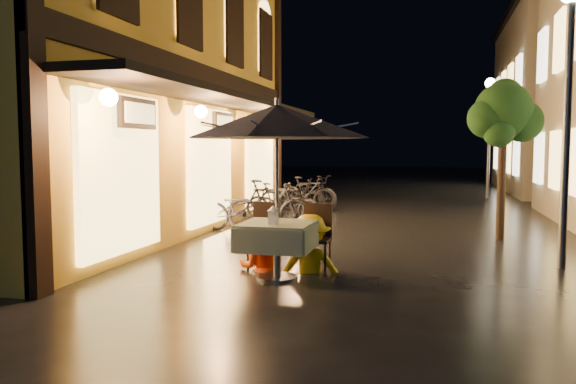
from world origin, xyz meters
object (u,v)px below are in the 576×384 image
(cafe_table, at_px, (277,236))
(bicycle_0, at_px, (241,210))
(patio_umbrella, at_px, (277,121))
(table_lantern, at_px, (273,214))
(person_yellow, at_px, (310,216))
(person_orange, at_px, (262,221))
(streetlamp_near, at_px, (569,71))

(cafe_table, height_order, bicycle_0, bicycle_0)
(patio_umbrella, relative_size, table_lantern, 10.04)
(person_yellow, bearing_deg, patio_umbrella, 47.76)
(patio_umbrella, relative_size, person_orange, 1.76)
(patio_umbrella, relative_size, person_yellow, 1.55)
(cafe_table, bearing_deg, person_orange, 125.56)
(person_yellow, distance_m, bicycle_0, 4.04)
(person_orange, bearing_deg, patio_umbrella, 115.80)
(streetlamp_near, xyz_separation_m, person_yellow, (-3.60, -1.17, -2.11))
(person_orange, relative_size, bicycle_0, 0.78)
(streetlamp_near, distance_m, bicycle_0, 6.69)
(cafe_table, height_order, table_lantern, table_lantern)
(person_orange, distance_m, bicycle_0, 3.71)
(table_lantern, bearing_deg, streetlamp_near, 26.19)
(streetlamp_near, height_order, person_yellow, streetlamp_near)
(streetlamp_near, bearing_deg, patio_umbrella, -156.08)
(table_lantern, bearing_deg, person_orange, 117.90)
(cafe_table, relative_size, table_lantern, 3.96)
(table_lantern, height_order, person_yellow, person_yellow)
(table_lantern, height_order, person_orange, person_orange)
(patio_umbrella, height_order, bicycle_0, patio_umbrella)
(patio_umbrella, height_order, table_lantern, patio_umbrella)
(cafe_table, relative_size, person_orange, 0.69)
(cafe_table, xyz_separation_m, patio_umbrella, (-0.00, -0.00, 1.56))
(cafe_table, xyz_separation_m, person_yellow, (0.34, 0.58, 0.22))
(table_lantern, xyz_separation_m, person_orange, (-0.39, 0.73, -0.20))
(table_lantern, relative_size, bicycle_0, 0.14)
(patio_umbrella, bearing_deg, table_lantern, -90.00)
(streetlamp_near, relative_size, person_yellow, 2.61)
(patio_umbrella, xyz_separation_m, person_orange, (-0.39, 0.54, -1.43))
(streetlamp_near, xyz_separation_m, person_orange, (-4.32, -1.20, -2.20))
(streetlamp_near, distance_m, table_lantern, 4.82)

